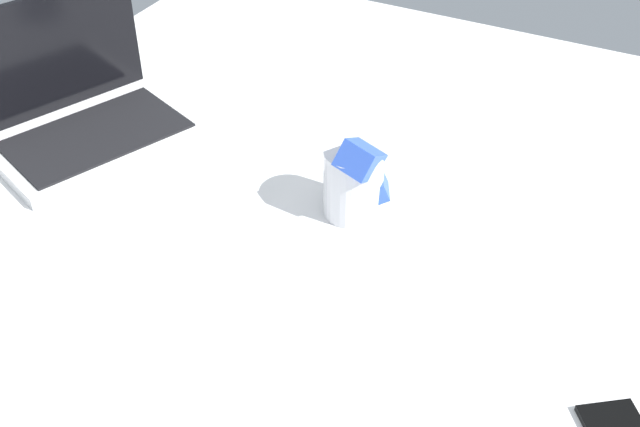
# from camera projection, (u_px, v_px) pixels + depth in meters

# --- Properties ---
(bed_mattress) EXTENTS (1.80, 1.40, 0.18)m
(bed_mattress) POSITION_uv_depth(u_px,v_px,m) (280.00, 315.00, 1.19)
(bed_mattress) COLOR white
(bed_mattress) RESTS_ON ground
(laptop) EXTENTS (0.39, 0.34, 0.23)m
(laptop) POSITION_uv_depth(u_px,v_px,m) (81.00, 113.00, 1.38)
(laptop) COLOR silver
(laptop) RESTS_ON bed_mattress
(snack_cup) EXTENTS (0.10, 0.11, 0.15)m
(snack_cup) POSITION_uv_depth(u_px,v_px,m) (355.00, 180.00, 1.20)
(snack_cup) COLOR silver
(snack_cup) RESTS_ON bed_mattress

